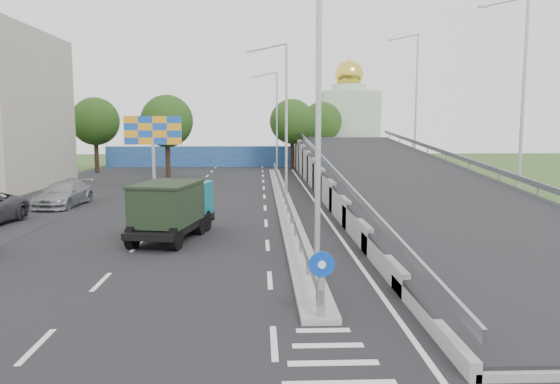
{
  "coord_description": "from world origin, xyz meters",
  "views": [
    {
      "loc": [
        -1.51,
        -10.82,
        4.96
      ],
      "look_at": [
        -0.68,
        11.18,
        2.2
      ],
      "focal_mm": 35.0,
      "sensor_mm": 36.0,
      "label": 1
    }
  ],
  "objects_px": {
    "lamp_post_near": "(312,96)",
    "church": "(348,121)",
    "lamp_post_far": "(275,115)",
    "dump_truck": "(173,207)",
    "sign_bollard": "(321,284)",
    "billboard": "(153,135)",
    "lamp_post_mid": "(284,111)",
    "parked_car_d": "(64,194)"
  },
  "relations": [
    {
      "from": "lamp_post_near",
      "to": "church",
      "type": "relative_size",
      "value": 0.73
    },
    {
      "from": "lamp_post_far",
      "to": "dump_truck",
      "type": "bearing_deg",
      "value": -99.13
    },
    {
      "from": "lamp_post_near",
      "to": "church",
      "type": "bearing_deg",
      "value": 79.62
    },
    {
      "from": "sign_bollard",
      "to": "billboard",
      "type": "height_order",
      "value": "billboard"
    },
    {
      "from": "lamp_post_far",
      "to": "billboard",
      "type": "bearing_deg",
      "value": -116.84
    },
    {
      "from": "lamp_post_near",
      "to": "lamp_post_mid",
      "type": "xyz_separation_m",
      "value": [
        0.0,
        20.0,
        0.0
      ]
    },
    {
      "from": "church",
      "to": "dump_truck",
      "type": "bearing_deg",
      "value": -107.85
    },
    {
      "from": "lamp_post_mid",
      "to": "billboard",
      "type": "bearing_deg",
      "value": 167.62
    },
    {
      "from": "dump_truck",
      "to": "sign_bollard",
      "type": "bearing_deg",
      "value": -51.92
    },
    {
      "from": "lamp_post_mid",
      "to": "lamp_post_far",
      "type": "xyz_separation_m",
      "value": [
        0.0,
        20.0,
        0.0
      ]
    },
    {
      "from": "lamp_post_far",
      "to": "billboard",
      "type": "distance_m",
      "value": 20.24
    },
    {
      "from": "lamp_post_near",
      "to": "lamp_post_far",
      "type": "bearing_deg",
      "value": 90.0
    },
    {
      "from": "parked_car_d",
      "to": "lamp_post_far",
      "type": "bearing_deg",
      "value": 64.85
    },
    {
      "from": "lamp_post_near",
      "to": "billboard",
      "type": "height_order",
      "value": "lamp_post_near"
    },
    {
      "from": "lamp_post_near",
      "to": "dump_truck",
      "type": "height_order",
      "value": "lamp_post_near"
    },
    {
      "from": "lamp_post_near",
      "to": "lamp_post_far",
      "type": "height_order",
      "value": "same"
    },
    {
      "from": "lamp_post_far",
      "to": "billboard",
      "type": "height_order",
      "value": "lamp_post_far"
    },
    {
      "from": "billboard",
      "to": "parked_car_d",
      "type": "distance_m",
      "value": 8.02
    },
    {
      "from": "lamp_post_far",
      "to": "parked_car_d",
      "type": "bearing_deg",
      "value": -119.37
    },
    {
      "from": "parked_car_d",
      "to": "billboard",
      "type": "bearing_deg",
      "value": 57.79
    },
    {
      "from": "lamp_post_far",
      "to": "church",
      "type": "bearing_deg",
      "value": 54.76
    },
    {
      "from": "church",
      "to": "lamp_post_far",
      "type": "bearing_deg",
      "value": -125.24
    },
    {
      "from": "lamp_post_near",
      "to": "lamp_post_far",
      "type": "xyz_separation_m",
      "value": [
        0.0,
        40.0,
        0.0
      ]
    },
    {
      "from": "dump_truck",
      "to": "lamp_post_near",
      "type": "bearing_deg",
      "value": -39.66
    },
    {
      "from": "dump_truck",
      "to": "parked_car_d",
      "type": "height_order",
      "value": "dump_truck"
    },
    {
      "from": "sign_bollard",
      "to": "lamp_post_mid",
      "type": "xyz_separation_m",
      "value": [
        0.11,
        23.83,
        4.77
      ]
    },
    {
      "from": "dump_truck",
      "to": "parked_car_d",
      "type": "xyz_separation_m",
      "value": [
        -8.05,
        9.52,
        -0.64
      ]
    },
    {
      "from": "sign_bollard",
      "to": "billboard",
      "type": "xyz_separation_m",
      "value": [
        -9.0,
        25.83,
        3.15
      ]
    },
    {
      "from": "billboard",
      "to": "dump_truck",
      "type": "distance_m",
      "value": 16.05
    },
    {
      "from": "lamp_post_mid",
      "to": "parked_car_d",
      "type": "xyz_separation_m",
      "value": [
        -13.41,
        -3.83,
        -5.06
      ]
    },
    {
      "from": "lamp_post_near",
      "to": "church",
      "type": "distance_m",
      "value": 54.9
    },
    {
      "from": "sign_bollard",
      "to": "lamp_post_near",
      "type": "distance_m",
      "value": 6.12
    },
    {
      "from": "lamp_post_far",
      "to": "billboard",
      "type": "xyz_separation_m",
      "value": [
        -9.11,
        -18.0,
        -1.62
      ]
    },
    {
      "from": "lamp_post_near",
      "to": "church",
      "type": "xyz_separation_m",
      "value": [
        9.89,
        54.0,
        -0.5
      ]
    },
    {
      "from": "lamp_post_far",
      "to": "dump_truck",
      "type": "distance_m",
      "value": 34.07
    },
    {
      "from": "church",
      "to": "sign_bollard",
      "type": "bearing_deg",
      "value": -99.81
    },
    {
      "from": "lamp_post_mid",
      "to": "lamp_post_far",
      "type": "distance_m",
      "value": 20.0
    },
    {
      "from": "sign_bollard",
      "to": "parked_car_d",
      "type": "distance_m",
      "value": 24.02
    },
    {
      "from": "dump_truck",
      "to": "parked_car_d",
      "type": "relative_size",
      "value": 1.16
    },
    {
      "from": "lamp_post_mid",
      "to": "billboard",
      "type": "height_order",
      "value": "lamp_post_mid"
    },
    {
      "from": "sign_bollard",
      "to": "lamp_post_far",
      "type": "xyz_separation_m",
      "value": [
        0.11,
        43.83,
        4.77
      ]
    },
    {
      "from": "lamp_post_near",
      "to": "dump_truck",
      "type": "bearing_deg",
      "value": 128.88
    }
  ]
}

